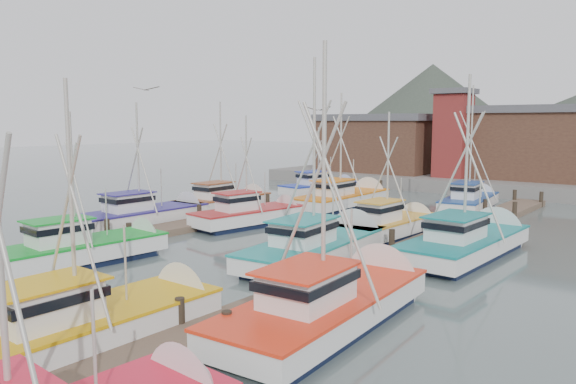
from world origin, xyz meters
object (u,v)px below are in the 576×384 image
Objects in this scene: lookout_tower at (453,133)px; boat_1 at (99,323)px; boat_8 at (255,215)px; boat_12 at (346,198)px; boat_4 at (90,249)px.

boat_1 is (6.68, -43.97, -4.87)m from lookout_tower.
boat_1 reaches higher than boat_8.
boat_12 is at bearing 97.01° from boat_8.
boat_4 is 12.01m from boat_8.
boat_8 is 10.37m from boat_12.
boat_1 reaches higher than boat_4.
lookout_tower reaches higher than boat_1.
boat_4 is at bearing 149.16° from boat_1.
boat_8 is (-2.49, -26.52, -4.87)m from lookout_tower.
boat_12 reaches higher than boat_8.
boat_4 is at bearing -93.34° from lookout_tower.
boat_4 is 22.36m from boat_12.
boat_8 is 0.83× the size of boat_12.
boat_4 is (-8.93, 5.45, -0.00)m from boat_1.
lookout_tower is 27.08m from boat_8.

